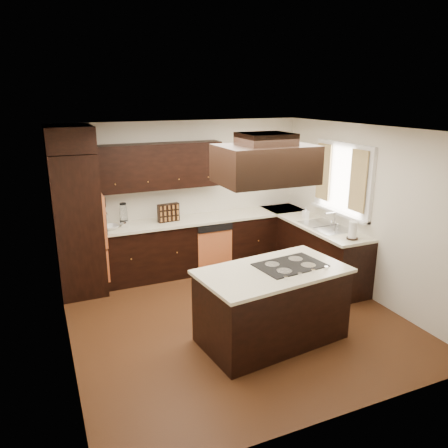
{
  "coord_description": "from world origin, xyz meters",
  "views": [
    {
      "loc": [
        -2.24,
        -4.8,
        2.91
      ],
      "look_at": [
        0.1,
        0.6,
        1.15
      ],
      "focal_mm": 35.0,
      "sensor_mm": 36.0,
      "label": 1
    }
  ],
  "objects_px": {
    "oven_column": "(78,225)",
    "spice_rack": "(168,213)",
    "range_hood": "(265,164)",
    "island": "(272,306)"
  },
  "relations": [
    {
      "from": "oven_column",
      "to": "range_hood",
      "type": "height_order",
      "value": "range_hood"
    },
    {
      "from": "oven_column",
      "to": "island",
      "type": "distance_m",
      "value": 3.13
    },
    {
      "from": "oven_column",
      "to": "island",
      "type": "height_order",
      "value": "oven_column"
    },
    {
      "from": "range_hood",
      "to": "spice_rack",
      "type": "relative_size",
      "value": 2.96
    },
    {
      "from": "island",
      "to": "oven_column",
      "type": "bearing_deg",
      "value": 122.97
    },
    {
      "from": "range_hood",
      "to": "oven_column",
      "type": "bearing_deg",
      "value": 129.74
    },
    {
      "from": "island",
      "to": "spice_rack",
      "type": "bearing_deg",
      "value": 95.78
    },
    {
      "from": "oven_column",
      "to": "spice_rack",
      "type": "xyz_separation_m",
      "value": [
        1.42,
        0.09,
        0.01
      ]
    },
    {
      "from": "range_hood",
      "to": "spice_rack",
      "type": "bearing_deg",
      "value": 101.08
    },
    {
      "from": "spice_rack",
      "to": "island",
      "type": "bearing_deg",
      "value": -85.32
    }
  ]
}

